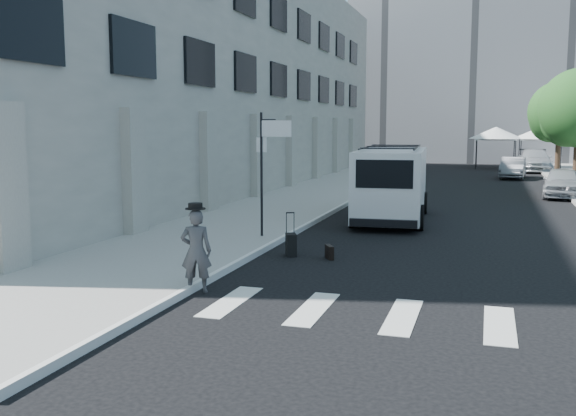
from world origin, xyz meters
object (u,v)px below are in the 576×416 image
Objects in this scene: cargo_van at (392,184)px; parked_car_c at (534,160)px; businessman at (196,251)px; suitcase at (291,245)px; parked_car_a at (562,182)px; briefcase at (329,252)px; parked_car_b at (513,168)px.

parked_car_c is at bearing 72.97° from cargo_van.
businessman reaches higher than suitcase.
parked_car_a is (7.97, 16.45, 0.40)m from suitcase.
cargo_van is at bearing -103.29° from parked_car_c.
businessman is at bearing -125.07° from suitcase.
parked_car_a is (8.70, 20.44, -0.14)m from businessman.
cargo_van is at bearing 56.77° from briefcase.
businessman is 4.35m from briefcase.
suitcase is 0.20× the size of parked_car_c.
parked_car_b is (4.67, 20.03, -0.61)m from cargo_van.
businessman is at bearing -107.51° from parked_car_a.
suitcase is at bearing -97.53° from parked_car_b.
suitcase is 18.29m from parked_car_a.
parked_car_c is at bearing 49.36° from briefcase.
businessman reaches higher than parked_car_b.
parked_car_a is at bearing -89.59° from parked_car_c.
cargo_van is 27.62m from parked_car_c.
parked_car_b is (6.17, 27.16, 0.37)m from suitcase.
parked_car_c is (6.83, 34.06, 0.63)m from briefcase.
businessman is 1.52× the size of suitcase.
parked_car_b is (6.90, 31.15, -0.17)m from businessman.
parked_car_c reaches higher than parked_car_a.
businessman is at bearing -143.11° from briefcase.
parked_car_c is at bearing -121.63° from businessman.
parked_car_c is (1.67, 6.85, 0.14)m from parked_car_b.
suitcase is 7.35m from cargo_van.
cargo_van is 1.65× the size of parked_car_a.
suitcase is (-1.01, 0.06, 0.12)m from briefcase.
briefcase is 27.70m from parked_car_b.
briefcase is 1.02m from suitcase.
parked_car_b is at bearing 105.09° from parked_car_a.
suitcase is 0.27× the size of parked_car_b.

